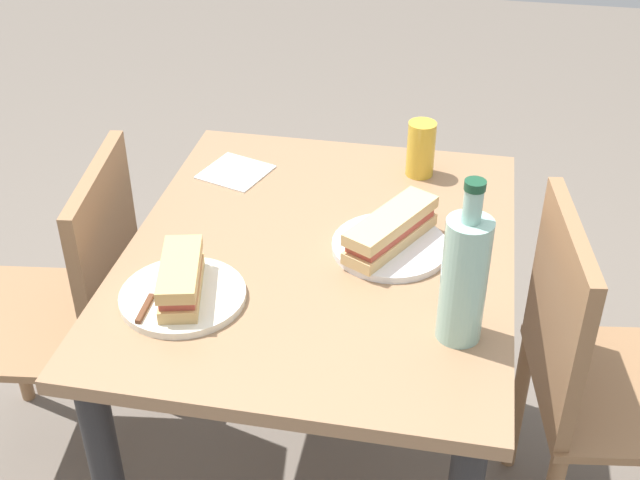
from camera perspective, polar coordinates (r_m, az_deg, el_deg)
dining_table at (r=1.78m, az=0.00°, el=-3.98°), size 0.95×0.78×0.73m
chair_far at (r=2.03m, az=-16.40°, el=-4.37°), size 0.45×0.45×0.84m
chair_near at (r=1.87m, az=18.14°, el=-8.59°), size 0.45×0.45×0.84m
plate_near at (r=1.59m, az=-9.31°, el=-3.78°), size 0.24×0.24×0.01m
baguette_sandwich_near at (r=1.56m, az=-9.45°, el=-2.57°), size 0.20×0.11×0.07m
knife_near at (r=1.58m, az=-11.38°, el=-3.75°), size 0.18×0.02×0.01m
plate_far at (r=1.71m, az=4.78°, el=-0.44°), size 0.24×0.24×0.01m
baguette_sandwich_far at (r=1.68m, az=4.85°, el=0.73°), size 0.24×0.17×0.07m
knife_far at (r=1.72m, az=3.16°, el=0.31°), size 0.17×0.08×0.01m
water_bottle at (r=1.43m, az=9.79°, el=-2.49°), size 0.08×0.08×0.31m
beer_glass at (r=1.95m, az=6.87°, el=6.17°), size 0.07×0.07×0.13m
paper_napkin at (r=1.98m, az=-5.77°, el=4.62°), size 0.18×0.18×0.00m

